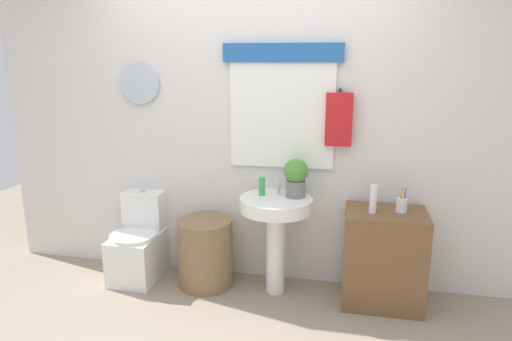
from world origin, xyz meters
TOP-DOWN VIEW (x-y plane):
  - back_wall at (0.00, 1.15)m, footprint 4.40×0.18m
  - toilet at (-0.95, 0.88)m, footprint 0.38×0.51m
  - laundry_hamper at (-0.35, 0.85)m, footprint 0.44×0.44m
  - pedestal_sink at (0.23, 0.85)m, footprint 0.56×0.56m
  - faucet at (0.23, 0.97)m, footprint 0.03×0.03m
  - wooden_cabinet at (1.04, 0.85)m, footprint 0.59×0.44m
  - soap_bottle at (0.11, 0.90)m, footprint 0.05×0.05m
  - potted_plant at (0.37, 0.91)m, footprint 0.19×0.19m
  - lotion_bottle at (0.94, 0.81)m, footprint 0.05×0.05m
  - toothbrush_cup at (1.14, 0.87)m, footprint 0.08×0.08m

SIDE VIEW (x-z plane):
  - toilet at x=-0.95m, z-range -0.09..0.64m
  - laundry_hamper at x=-0.35m, z-range 0.00..0.56m
  - wooden_cabinet at x=1.04m, z-range 0.00..0.72m
  - pedestal_sink at x=0.23m, z-range 0.21..0.99m
  - toothbrush_cup at x=1.14m, z-range 0.69..0.87m
  - lotion_bottle at x=0.94m, z-range 0.72..0.93m
  - faucet at x=0.23m, z-range 0.78..0.88m
  - soap_bottle at x=0.11m, z-range 0.78..0.92m
  - potted_plant at x=0.37m, z-range 0.79..1.09m
  - back_wall at x=0.00m, z-range 0.00..2.60m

